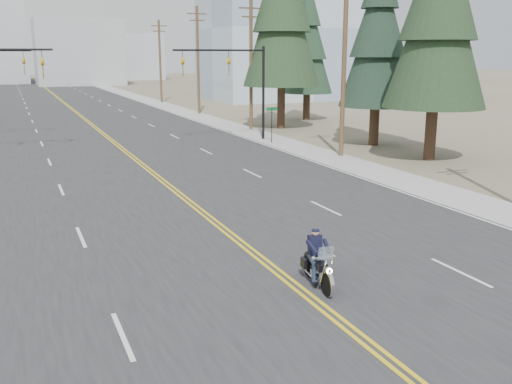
{
  "coord_description": "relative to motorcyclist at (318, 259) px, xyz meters",
  "views": [
    {
      "loc": [
        -6.91,
        -8.25,
        6.33
      ],
      "look_at": [
        0.87,
        9.84,
        1.6
      ],
      "focal_mm": 40.0,
      "sensor_mm": 36.0,
      "label": 1
    }
  ],
  "objects": [
    {
      "name": "ground_plane",
      "position": [
        -0.61,
        -4.84,
        -0.81
      ],
      "size": [
        400.0,
        400.0,
        0.0
      ],
      "primitive_type": "plane",
      "color": "#776D56",
      "rests_on": "ground"
    },
    {
      "name": "road",
      "position": [
        -0.61,
        65.16,
        -0.8
      ],
      "size": [
        20.0,
        200.0,
        0.01
      ],
      "primitive_type": "cube",
      "color": "#303033",
      "rests_on": "ground"
    },
    {
      "name": "sidewalk_right",
      "position": [
        10.89,
        65.16,
        -0.8
      ],
      "size": [
        3.0,
        200.0,
        0.01
      ],
      "primitive_type": "cube",
      "color": "#A5A5A0",
      "rests_on": "ground"
    },
    {
      "name": "traffic_mast_right",
      "position": [
        8.37,
        27.16,
        4.13
      ],
      "size": [
        7.1,
        0.26,
        7.0
      ],
      "color": "black",
      "rests_on": "ground"
    },
    {
      "name": "street_sign",
      "position": [
        10.19,
        25.16,
        0.99
      ],
      "size": [
        0.9,
        0.06,
        2.62
      ],
      "color": "black",
      "rests_on": "ground"
    },
    {
      "name": "utility_pole_b",
      "position": [
        11.89,
        18.16,
        5.18
      ],
      "size": [
        2.2,
        0.3,
        11.5
      ],
      "color": "brown",
      "rests_on": "ground"
    },
    {
      "name": "utility_pole_c",
      "position": [
        11.89,
        33.16,
        4.92
      ],
      "size": [
        2.2,
        0.3,
        11.0
      ],
      "color": "brown",
      "rests_on": "ground"
    },
    {
      "name": "utility_pole_d",
      "position": [
        11.89,
        48.16,
        5.18
      ],
      "size": [
        2.2,
        0.3,
        11.5
      ],
      "color": "brown",
      "rests_on": "ground"
    },
    {
      "name": "utility_pole_e",
      "position": [
        11.89,
        65.16,
        4.92
      ],
      "size": [
        2.2,
        0.3,
        11.0
      ],
      "color": "brown",
      "rests_on": "ground"
    },
    {
      "name": "glass_building",
      "position": [
        31.39,
        65.16,
        9.19
      ],
      "size": [
        24.0,
        16.0,
        20.0
      ],
      "primitive_type": "cube",
      "color": "#9EB5CC",
      "rests_on": "ground"
    },
    {
      "name": "haze_bldg_b",
      "position": [
        7.39,
        120.16,
        6.19
      ],
      "size": [
        18.0,
        14.0,
        14.0
      ],
      "primitive_type": "cube",
      "color": "#ADB2B7",
      "rests_on": "ground"
    },
    {
      "name": "haze_bldg_c",
      "position": [
        39.39,
        105.16,
        8.19
      ],
      "size": [
        16.0,
        12.0,
        18.0
      ],
      "primitive_type": "cube",
      "color": "#B7BCC6",
      "rests_on": "ground"
    },
    {
      "name": "haze_bldg_e",
      "position": [
        24.39,
        145.16,
        5.19
      ],
      "size": [
        14.0,
        14.0,
        12.0
      ],
      "primitive_type": "cube",
      "color": "#B7BCC6",
      "rests_on": "ground"
    },
    {
      "name": "motorcyclist",
      "position": [
        0.0,
        0.0,
        0.0
      ],
      "size": [
        1.2,
        2.18,
        1.62
      ],
      "primitive_type": null,
      "rotation": [
        0.0,
        0.0,
        2.99
      ],
      "color": "black",
      "rests_on": "ground"
    },
    {
      "name": "conifer_near",
      "position": [
        16.17,
        14.77,
        8.47
      ],
      "size": [
        6.1,
        6.1,
        16.16
      ],
      "rotation": [
        0.0,
        0.0,
        -0.05
      ],
      "color": "#382619",
      "rests_on": "ground"
    },
    {
      "name": "conifer_mid",
      "position": [
        16.5,
        21.23,
        7.19
      ],
      "size": [
        5.23,
        5.23,
        13.95
      ],
      "rotation": [
        0.0,
        0.0,
        0.11
      ],
      "color": "#382619",
      "rests_on": "ground"
    },
    {
      "name": "conifer_tall",
      "position": [
        14.59,
        32.73,
        9.88
      ],
      "size": [
        6.7,
        6.7,
        18.61
      ],
      "rotation": [
        0.0,
        0.0,
        0.12
      ],
      "color": "#382619",
      "rests_on": "ground"
    },
    {
      "name": "conifer_far",
      "position": [
        19.86,
        37.78,
        6.88
      ],
      "size": [
        5.0,
        5.0,
        13.4
      ],
      "rotation": [
        0.0,
        0.0,
        -0.39
      ],
      "color": "#382619",
      "rests_on": "ground"
    }
  ]
}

